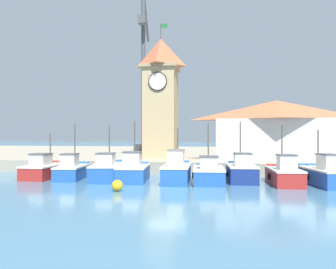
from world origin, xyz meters
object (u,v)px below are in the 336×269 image
(fishing_boat_left_inner, at_px, (108,170))
(fishing_boat_center, at_px, (177,171))
(fishing_boat_left_outer, at_px, (72,170))
(mooring_buoy, at_px, (117,185))
(warehouse_right, at_px, (277,130))
(clock_tower, at_px, (161,95))
(port_crane_near, at_px, (143,91))
(fishing_boat_far_right, at_px, (323,174))
(fishing_boat_far_left, at_px, (46,169))
(fishing_boat_right_inner, at_px, (241,171))
(fishing_boat_right_outer, at_px, (284,174))
(fishing_boat_mid_right, at_px, (208,173))
(fishing_boat_mid_left, at_px, (133,171))

(fishing_boat_left_inner, bearing_deg, fishing_boat_center, -3.31)
(fishing_boat_left_outer, relative_size, fishing_boat_center, 0.93)
(fishing_boat_left_inner, height_order, fishing_boat_center, fishing_boat_left_inner)
(fishing_boat_center, bearing_deg, mooring_buoy, -125.02)
(fishing_boat_center, xyz_separation_m, warehouse_right, (8.21, 7.51, 3.11))
(clock_tower, xyz_separation_m, port_crane_near, (-3.87, 8.29, 1.60))
(fishing_boat_far_right, xyz_separation_m, mooring_buoy, (-13.15, -4.55, -0.41))
(fishing_boat_far_right, bearing_deg, fishing_boat_left_inner, 179.40)
(fishing_boat_far_right, height_order, warehouse_right, warehouse_right)
(fishing_boat_left_inner, bearing_deg, fishing_boat_left_outer, 176.33)
(fishing_boat_left_inner, relative_size, port_crane_near, 0.24)
(fishing_boat_far_left, distance_m, fishing_boat_right_inner, 15.38)
(fishing_boat_left_outer, distance_m, fishing_boat_right_outer, 15.88)
(fishing_boat_left_inner, distance_m, fishing_boat_center, 5.40)
(fishing_boat_right_outer, relative_size, mooring_buoy, 6.76)
(fishing_boat_far_left, distance_m, warehouse_right, 20.38)
(fishing_boat_far_left, xyz_separation_m, port_crane_near, (3.78, 17.61, 8.62))
(fishing_boat_left_outer, xyz_separation_m, port_crane_near, (1.42, 17.80, 8.62))
(warehouse_right, xyz_separation_m, mooring_buoy, (-11.30, -11.91, -3.58))
(fishing_boat_left_inner, bearing_deg, fishing_boat_far_right, -0.60)
(warehouse_right, bearing_deg, mooring_buoy, -133.49)
(fishing_boat_left_outer, xyz_separation_m, fishing_boat_mid_right, (10.65, -0.38, 0.00))
(warehouse_right, bearing_deg, clock_tower, 167.47)
(fishing_boat_right_inner, bearing_deg, fishing_boat_left_inner, -175.92)
(fishing_boat_mid_left, relative_size, warehouse_right, 0.40)
(fishing_boat_right_inner, height_order, fishing_boat_far_right, fishing_boat_right_inner)
(fishing_boat_far_left, relative_size, fishing_boat_far_right, 0.90)
(port_crane_near, bearing_deg, fishing_boat_far_left, -102.11)
(fishing_boat_left_outer, distance_m, mooring_buoy, 7.21)
(clock_tower, bearing_deg, fishing_boat_right_outer, -43.08)
(fishing_boat_mid_right, relative_size, warehouse_right, 0.42)
(fishing_boat_far_left, distance_m, fishing_boat_mid_right, 13.02)
(warehouse_right, distance_m, mooring_buoy, 16.80)
(fishing_boat_mid_left, distance_m, port_crane_near, 20.51)
(fishing_boat_left_outer, distance_m, fishing_boat_mid_right, 10.66)
(fishing_boat_left_outer, bearing_deg, fishing_boat_far_right, -1.09)
(fishing_boat_left_outer, distance_m, warehouse_right, 18.28)
(fishing_boat_right_inner, relative_size, fishing_boat_right_outer, 0.96)
(fishing_boat_right_outer, bearing_deg, fishing_boat_left_outer, 178.61)
(fishing_boat_far_right, height_order, port_crane_near, port_crane_near)
(fishing_boat_left_inner, relative_size, fishing_boat_mid_right, 1.10)
(fishing_boat_right_outer, bearing_deg, fishing_boat_center, -179.11)
(fishing_boat_right_inner, bearing_deg, clock_tower, 130.69)
(fishing_boat_right_outer, relative_size, warehouse_right, 0.41)
(fishing_boat_mid_right, relative_size, fishing_boat_far_right, 0.89)
(clock_tower, bearing_deg, fishing_boat_center, -72.96)
(fishing_boat_mid_right, xyz_separation_m, clock_tower, (-5.36, 9.90, 7.01))
(fishing_boat_far_right, distance_m, clock_tower, 17.84)
(fishing_boat_left_inner, bearing_deg, fishing_boat_right_inner, 4.08)
(fishing_boat_far_left, height_order, mooring_buoy, fishing_boat_far_left)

